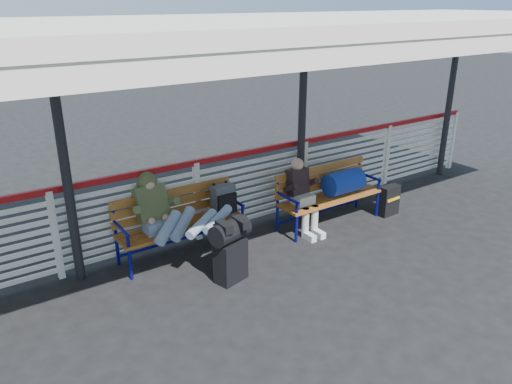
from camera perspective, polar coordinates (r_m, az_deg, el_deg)
ground at (r=6.17m, az=1.99°, el=-11.87°), size 60.00×60.00×0.00m
fence at (r=7.31m, az=-6.74°, el=-0.66°), size 12.08×0.08×1.24m
canopy at (r=5.90m, az=-2.84°, el=18.02°), size 12.60×3.60×3.16m
luggage_stack at (r=6.28m, az=-2.94°, el=-6.44°), size 0.56×0.40×0.83m
bench_left at (r=7.02m, az=-7.33°, el=-2.27°), size 1.80×0.56×0.92m
bench_right at (r=7.99m, az=9.18°, el=0.74°), size 1.80×0.56×0.92m
traveler_man at (r=6.54m, az=-8.57°, el=-3.00°), size 0.94×1.57×0.77m
companion_person at (r=7.56m, az=5.32°, el=-0.38°), size 0.32×0.66×1.15m
suitcase_side at (r=8.55m, az=14.87°, el=-0.90°), size 0.38×0.24×0.51m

